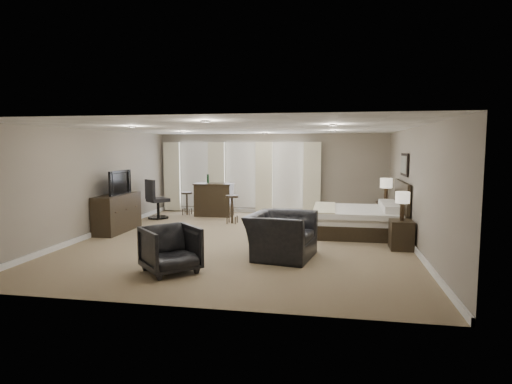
% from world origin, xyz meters
% --- Properties ---
extents(room, '(7.60, 8.60, 2.64)m').
position_xyz_m(room, '(0.00, 0.00, 1.30)').
color(room, '#7F6D50').
rests_on(room, ground).
extents(window_bay, '(5.25, 0.20, 2.30)m').
position_xyz_m(window_bay, '(-1.00, 4.11, 1.20)').
color(window_bay, silver).
rests_on(window_bay, room).
extents(bed, '(2.10, 2.01, 1.34)m').
position_xyz_m(bed, '(2.58, 1.21, 0.67)').
color(bed, silver).
rests_on(bed, ground).
extents(nightstand_near, '(0.47, 0.57, 0.62)m').
position_xyz_m(nightstand_near, '(3.47, -0.24, 0.31)').
color(nightstand_near, black).
rests_on(nightstand_near, ground).
extents(nightstand_far, '(0.47, 0.57, 0.63)m').
position_xyz_m(nightstand_far, '(3.47, 2.66, 0.31)').
color(nightstand_far, black).
rests_on(nightstand_far, ground).
extents(lamp_near, '(0.30, 0.30, 0.61)m').
position_xyz_m(lamp_near, '(3.47, -0.24, 0.93)').
color(lamp_near, beige).
rests_on(lamp_near, nightstand_near).
extents(lamp_far, '(0.33, 0.33, 0.68)m').
position_xyz_m(lamp_far, '(3.47, 2.66, 0.97)').
color(lamp_far, beige).
rests_on(lamp_far, nightstand_far).
extents(wall_art, '(0.04, 0.96, 0.56)m').
position_xyz_m(wall_art, '(3.70, 1.21, 1.75)').
color(wall_art, slate).
rests_on(wall_art, room).
extents(dresser, '(0.53, 1.66, 0.96)m').
position_xyz_m(dresser, '(-3.45, 0.46, 0.48)').
color(dresser, black).
rests_on(dresser, ground).
extents(tv, '(0.62, 1.07, 0.14)m').
position_xyz_m(tv, '(-3.45, 0.46, 1.03)').
color(tv, black).
rests_on(tv, dresser).
extents(armchair_near, '(1.10, 1.48, 1.18)m').
position_xyz_m(armchair_near, '(1.03, -1.37, 0.59)').
color(armchair_near, black).
rests_on(armchair_near, ground).
extents(armchair_far, '(1.19, 1.19, 0.90)m').
position_xyz_m(armchair_far, '(-0.74, -2.74, 0.45)').
color(armchair_far, black).
rests_on(armchair_far, ground).
extents(bar_counter, '(1.20, 0.62, 1.04)m').
position_xyz_m(bar_counter, '(-1.68, 3.30, 0.52)').
color(bar_counter, black).
rests_on(bar_counter, ground).
extents(bar_stool_left, '(0.35, 0.35, 0.73)m').
position_xyz_m(bar_stool_left, '(-2.60, 3.38, 0.37)').
color(bar_stool_left, black).
rests_on(bar_stool_left, ground).
extents(bar_stool_right, '(0.48, 0.48, 0.81)m').
position_xyz_m(bar_stool_right, '(-0.81, 2.12, 0.40)').
color(bar_stool_right, black).
rests_on(bar_stool_right, ground).
extents(desk_chair, '(0.86, 0.86, 1.21)m').
position_xyz_m(desk_chair, '(-3.22, 2.52, 0.60)').
color(desk_chair, black).
rests_on(desk_chair, ground).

